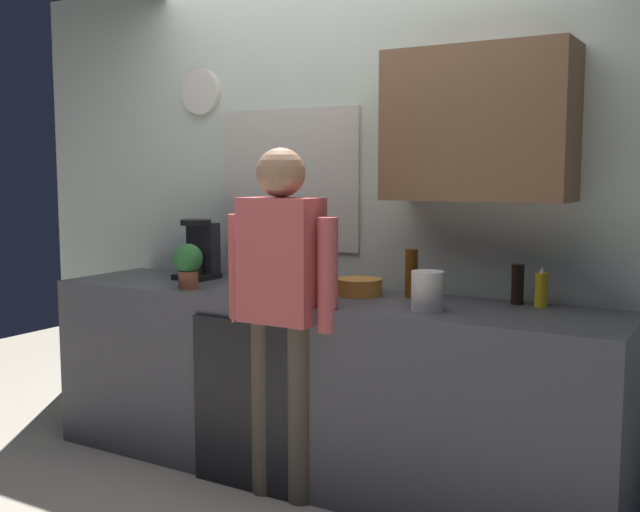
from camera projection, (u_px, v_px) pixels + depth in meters
ground_plane at (283, 496)px, 3.46m from camera, size 8.00×8.00×0.00m
kitchen_counter at (316, 385)px, 3.67m from camera, size 2.91×0.64×0.90m
dishwasher_panel at (242, 406)px, 3.49m from camera, size 0.56×0.02×0.81m
back_wall_assembly at (370, 198)px, 3.87m from camera, size 4.51×0.42×2.60m
coffee_maker at (200, 252)px, 4.15m from camera, size 0.20×0.20×0.33m
bottle_dark_sauce at (518, 284)px, 3.34m from camera, size 0.06×0.06×0.18m
bottle_green_wine at (305, 265)px, 3.54m from camera, size 0.07×0.07×0.30m
bottle_red_vinegar at (315, 280)px, 3.34m from camera, size 0.06×0.06×0.22m
bottle_amber_beer at (411, 273)px, 3.52m from camera, size 0.06×0.06×0.23m
cup_terracotta_mug at (235, 273)px, 4.05m from camera, size 0.08×0.08×0.09m
mixing_bowl at (359, 287)px, 3.60m from camera, size 0.22×0.22×0.08m
potted_plant at (188, 263)px, 3.79m from camera, size 0.15×0.15×0.23m
dish_soap at (541, 289)px, 3.28m from camera, size 0.06×0.06×0.18m
storage_canister at (427, 291)px, 3.19m from camera, size 0.14×0.14×0.17m
person_at_sink at (281, 294)px, 3.36m from camera, size 0.57×0.22×1.60m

